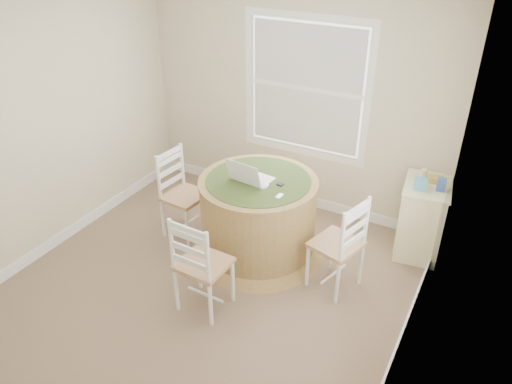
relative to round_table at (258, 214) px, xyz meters
The scene contains 14 objects.
room 1.00m from the round_table, 88.12° to the right, with size 3.64×3.64×2.64m.
round_table is the anchor object (origin of this frame).
chair_left 0.85m from the round_table, behind, with size 0.42×0.40×0.95m, color white, non-canonical shape.
chair_near 0.95m from the round_table, 91.95° to the right, with size 0.42×0.40×0.95m, color white, non-canonical shape.
chair_right 0.89m from the round_table, ahead, with size 0.42×0.40×0.95m, color white, non-canonical shape.
laptop 0.43m from the round_table, 152.64° to the right, with size 0.40×0.36×0.26m.
mouse 0.42m from the round_table, 37.40° to the right, with size 0.07×0.11×0.04m, color white.
phone 0.53m from the round_table, 29.20° to the right, with size 0.04×0.09×0.02m, color #B7BABF.
keys 0.45m from the round_table, ahead, with size 0.06×0.05×0.03m, color black.
corner_chest 1.66m from the round_table, 28.63° to the left, with size 0.51×0.65×0.79m.
tissue_box 1.60m from the round_table, 25.60° to the left, with size 0.12×0.12×0.10m, color #58A4CA.
box_yellow 1.78m from the round_table, 30.21° to the left, with size 0.15×0.10×0.06m, color gold.
box_blue 1.79m from the round_table, 24.89° to the left, with size 0.08×0.08×0.12m, color #3656A4.
cup_cream 1.70m from the round_table, 33.76° to the left, with size 0.07×0.07×0.09m, color beige.
Camera 1 is at (2.14, -3.03, 3.18)m, focal length 35.00 mm.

